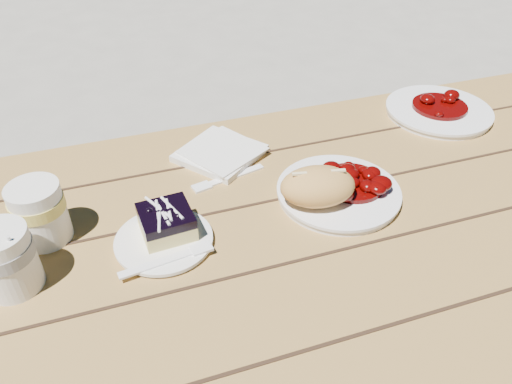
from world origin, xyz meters
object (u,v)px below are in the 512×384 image
object	(u,v)px
main_plate	(338,193)
bread_roll	(318,186)
picnic_table	(201,311)
blueberry_cake	(166,221)
dessert_plate	(164,241)
second_cup	(40,213)
coffee_cup	(6,260)
second_plate	(438,111)

from	to	relation	value
main_plate	bread_roll	bearing A→B (deg)	-160.02
picnic_table	blueberry_cake	size ratio (longest dim) A/B	22.10
bread_roll	dessert_plate	distance (m)	0.28
picnic_table	dessert_plate	xyz separation A→B (m)	(-0.05, 0.03, 0.17)
picnic_table	dessert_plate	size ratio (longest dim) A/B	12.55
main_plate	second_cup	size ratio (longest dim) A/B	2.11
blueberry_cake	second_cup	distance (m)	0.21
bread_roll	blueberry_cake	distance (m)	0.27
picnic_table	second_cup	bearing A→B (deg)	154.75
picnic_table	second_cup	xyz separation A→B (m)	(-0.23, 0.11, 0.22)
main_plate	coffee_cup	distance (m)	0.57
picnic_table	second_plate	bearing A→B (deg)	21.97
blueberry_cake	bread_roll	bearing A→B (deg)	-6.78
main_plate	second_plate	size ratio (longest dim) A/B	0.94
blueberry_cake	coffee_cup	world-z (taller)	coffee_cup
blueberry_cake	dessert_plate	bearing A→B (deg)	-127.91
second_plate	main_plate	bearing A→B (deg)	-150.06
coffee_cup	second_cup	xyz separation A→B (m)	(0.05, 0.10, 0.00)
bread_roll	second_plate	distance (m)	0.48
main_plate	coffee_cup	size ratio (longest dim) A/B	2.11
main_plate	picnic_table	bearing A→B (deg)	-169.55
dessert_plate	blueberry_cake	bearing A→B (deg)	56.31
dessert_plate	coffee_cup	world-z (taller)	coffee_cup
main_plate	second_cup	xyz separation A→B (m)	(-0.52, 0.06, 0.05)
main_plate	dessert_plate	bearing A→B (deg)	-176.09
blueberry_cake	second_plate	xyz separation A→B (m)	(0.69, 0.22, -0.03)
picnic_table	coffee_cup	bearing A→B (deg)	177.57
second_plate	bread_roll	bearing A→B (deg)	-151.26
main_plate	bread_roll	distance (m)	0.07
picnic_table	second_cup	world-z (taller)	second_cup
picnic_table	bread_roll	xyz separation A→B (m)	(0.23, 0.03, 0.21)
picnic_table	bread_roll	distance (m)	0.32
dessert_plate	second_cup	distance (m)	0.21
picnic_table	coffee_cup	xyz separation A→B (m)	(-0.28, 0.01, 0.22)
dessert_plate	second_cup	size ratio (longest dim) A/B	1.48
picnic_table	second_cup	distance (m)	0.33
dessert_plate	coffee_cup	distance (m)	0.24
main_plate	blueberry_cake	world-z (taller)	blueberry_cake
picnic_table	main_plate	size ratio (longest dim) A/B	8.82
coffee_cup	second_plate	bearing A→B (deg)	15.14
main_plate	coffee_cup	xyz separation A→B (m)	(-0.57, -0.04, 0.05)
bread_roll	blueberry_cake	bearing A→B (deg)	177.44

